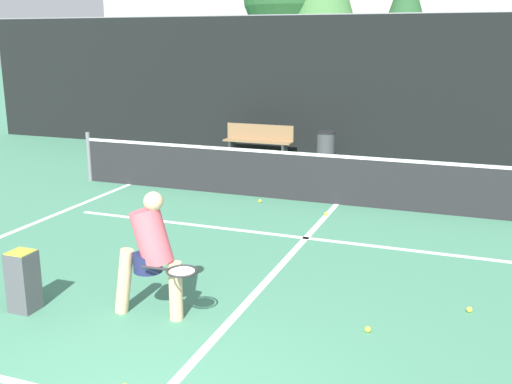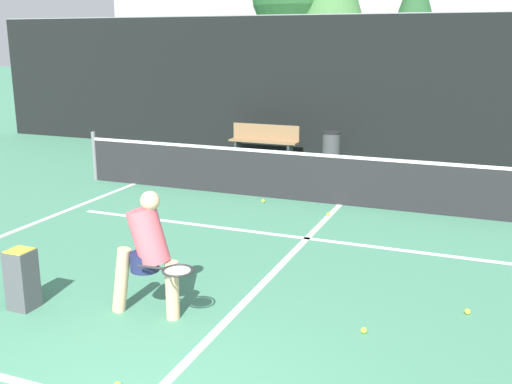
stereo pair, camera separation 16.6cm
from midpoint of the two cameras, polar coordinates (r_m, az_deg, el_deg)
court_service_line at (r=9.40m, az=4.26°, el=-4.39°), size 8.25×0.10×0.01m
court_center_mark at (r=8.18m, az=1.54°, el=-7.28°), size 0.10×6.94×0.01m
court_sideline_left at (r=10.46m, az=-22.56°, el=-3.52°), size 0.10×7.94×0.01m
net at (r=11.22m, az=7.36°, el=1.35°), size 11.09×0.09×1.07m
fence_back at (r=15.55m, az=11.55°, el=9.64°), size 24.00×0.06×3.63m
player_practicing at (r=6.67m, az=-10.69°, el=-5.56°), size 1.16×0.57×1.45m
tennis_ball_scattered_0 at (r=11.36m, az=-0.03°, el=-0.87°), size 0.07×0.07×0.07m
tennis_ball_scattered_1 at (r=10.59m, az=6.23°, el=-2.09°), size 0.07×0.07×0.07m
tennis_ball_scattered_3 at (r=6.60m, az=9.88°, el=-12.77°), size 0.07×0.07×0.07m
tennis_ball_scattered_4 at (r=7.32m, az=19.04°, el=-10.55°), size 0.07×0.07×0.07m
ball_hopper at (r=7.38m, az=-21.90°, el=-7.76°), size 0.28×0.28×0.71m
courtside_bench at (r=15.63m, az=-0.05°, el=5.02°), size 1.83×0.38×0.86m
trash_bin at (r=14.99m, az=6.33°, el=4.25°), size 0.46×0.46×0.80m
parked_car at (r=18.34m, az=10.43°, el=6.61°), size 1.85×4.05×1.45m
tree_mid at (r=25.29m, az=13.89°, el=16.79°), size 2.27×2.27×6.05m
building_far at (r=31.18m, az=16.47°, el=13.07°), size 36.00×2.40×5.22m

